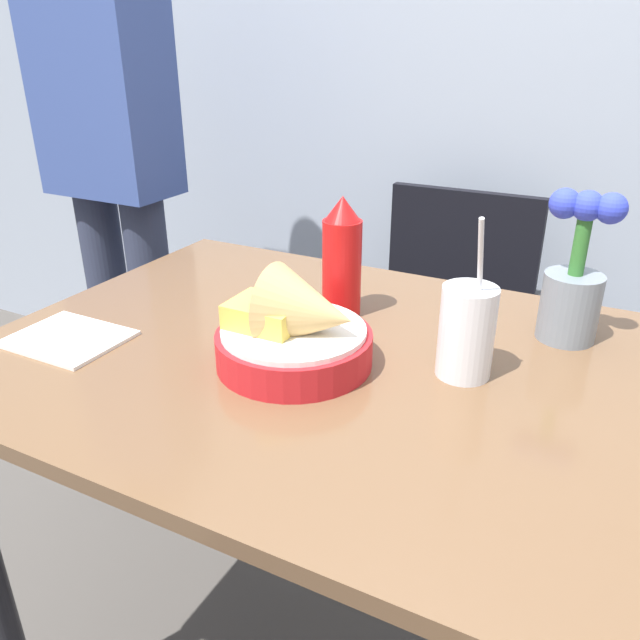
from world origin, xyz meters
The scene contains 8 objects.
dining_table centered at (0.00, 0.00, 0.65)m, with size 1.08×0.77×0.77m.
chair_far_window centered at (-0.04, 0.74, 0.50)m, with size 0.40×0.40×0.84m.
food_basket centered at (-0.04, -0.05, 0.82)m, with size 0.23×0.23×0.15m.
ketchup_bottle centered at (-0.07, 0.14, 0.87)m, with size 0.07×0.07×0.21m.
drink_cup centered at (0.18, 0.03, 0.83)m, with size 0.08×0.08×0.24m.
flower_vase centered at (0.29, 0.22, 0.86)m, with size 0.11×0.09×0.24m.
napkin centered at (-0.40, -0.15, 0.77)m, with size 0.17×0.14×0.01m.
person_standing centered at (-0.83, 0.41, 1.01)m, with size 0.32×0.19×1.74m.
Camera 1 is at (0.36, -0.75, 1.21)m, focal length 35.00 mm.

